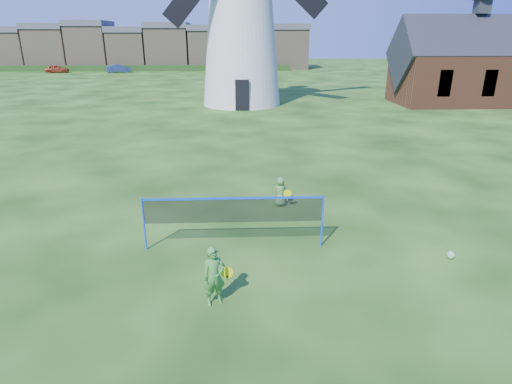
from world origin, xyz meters
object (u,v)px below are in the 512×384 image
(chapel, at_px, (472,67))
(play_ball, at_px, (451,255))
(windmill, at_px, (241,19))
(badminton_net, at_px, (234,211))
(player_girl, at_px, (214,276))
(player_boy, at_px, (281,192))
(car_left, at_px, (57,69))
(car_right, at_px, (118,68))

(chapel, distance_m, play_ball, 31.49)
(windmill, bearing_deg, play_ball, -79.06)
(chapel, distance_m, badminton_net, 33.88)
(player_girl, relative_size, player_boy, 1.33)
(windmill, xyz_separation_m, player_boy, (1.12, -23.87, -6.56))
(player_girl, height_order, player_boy, player_girl)
(play_ball, distance_m, car_left, 73.15)
(badminton_net, bearing_deg, player_girl, -98.93)
(badminton_net, relative_size, car_left, 1.35)
(player_boy, bearing_deg, windmill, -93.40)
(windmill, bearing_deg, car_right, 119.19)
(player_boy, bearing_deg, car_left, -68.35)
(player_boy, bearing_deg, chapel, -135.09)
(badminton_net, height_order, player_girl, badminton_net)
(badminton_net, xyz_separation_m, car_left, (-29.82, 62.95, -0.50))
(badminton_net, height_order, play_ball, badminton_net)
(badminton_net, height_order, player_boy, badminton_net)
(badminton_net, relative_size, player_boy, 4.77)
(player_girl, bearing_deg, badminton_net, 61.37)
(car_left, bearing_deg, badminton_net, -166.70)
(player_boy, bearing_deg, badminton_net, 56.49)
(player_girl, relative_size, play_ball, 6.39)
(windmill, distance_m, car_left, 47.47)
(player_boy, distance_m, car_right, 63.92)
(badminton_net, distance_m, car_left, 69.66)
(chapel, bearing_deg, car_left, 144.37)
(car_right, bearing_deg, play_ball, -175.26)
(windmill, bearing_deg, player_girl, -91.79)
(play_ball, height_order, car_left, car_left)
(player_boy, xyz_separation_m, car_left, (-31.45, 59.81, 0.11))
(chapel, bearing_deg, player_girl, -125.74)
(windmill, height_order, play_ball, windmill)
(chapel, distance_m, player_boy, 30.46)
(chapel, distance_m, car_right, 54.69)
(badminton_net, xyz_separation_m, player_girl, (-0.42, -2.66, -0.44))
(car_left, relative_size, car_right, 0.94)
(player_girl, distance_m, car_right, 68.80)
(play_ball, bearing_deg, player_girl, -164.30)
(chapel, relative_size, play_ball, 60.76)
(windmill, distance_m, chapel, 20.60)
(car_right, bearing_deg, car_left, 75.26)
(windmill, xyz_separation_m, car_left, (-30.33, 35.94, -6.45))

